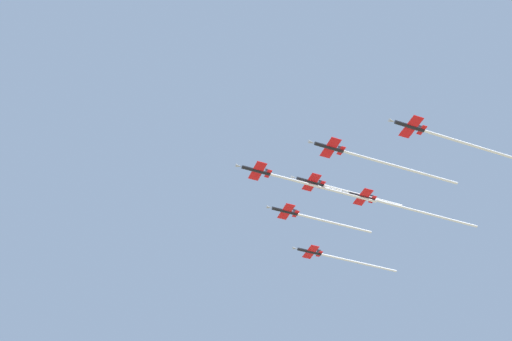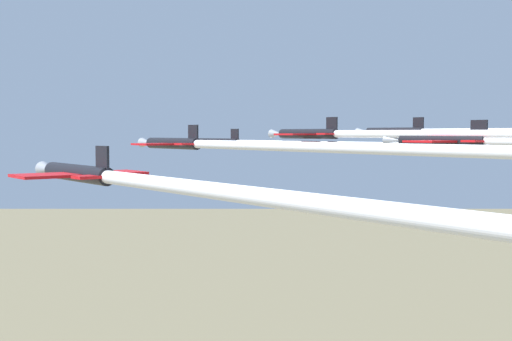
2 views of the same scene
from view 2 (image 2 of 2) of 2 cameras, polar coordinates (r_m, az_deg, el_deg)
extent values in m
cylinder|color=black|center=(86.37, -3.34, 2.47)|extent=(8.25, 5.39, 1.09)
cone|color=#9EA3AD|center=(90.93, -5.25, 2.51)|extent=(2.23, 1.88, 1.03)
cube|color=red|center=(85.96, -3.15, 2.43)|extent=(6.69, 8.43, 0.18)
cube|color=red|center=(83.16, -1.84, 2.44)|extent=(2.88, 3.60, 0.18)
cube|color=black|center=(83.21, -1.87, 3.05)|extent=(1.45, 0.93, 1.78)
cylinder|color=white|center=(68.82, 7.16, 2.23)|extent=(31.65, 18.72, 0.76)
cylinder|color=black|center=(64.08, -7.30, 2.37)|extent=(8.25, 5.39, 1.09)
cone|color=#9EA3AD|center=(68.85, -9.56, 2.42)|extent=(2.23, 1.88, 1.03)
cube|color=red|center=(63.66, -7.08, 2.32)|extent=(6.69, 8.43, 0.18)
cube|color=red|center=(60.74, -5.47, 2.33)|extent=(2.88, 3.60, 0.18)
cube|color=black|center=(60.80, -5.52, 3.17)|extent=(1.45, 0.93, 1.78)
cylinder|color=white|center=(44.93, 8.10, 1.96)|extent=(34.16, 20.17, 0.76)
cylinder|color=black|center=(84.94, 12.00, 3.33)|extent=(8.25, 5.39, 1.09)
cone|color=#9EA3AD|center=(88.59, 9.34, 3.36)|extent=(2.23, 1.88, 1.03)
cube|color=red|center=(84.62, 12.25, 3.30)|extent=(6.69, 8.43, 0.18)
cube|color=red|center=(82.45, 14.05, 3.31)|extent=(2.88, 3.60, 0.18)
cube|color=black|center=(82.50, 14.02, 3.93)|extent=(1.45, 0.93, 1.78)
cylinder|color=black|center=(72.26, 4.55, 3.22)|extent=(8.25, 5.39, 1.09)
cone|color=#9EA3AD|center=(76.41, 1.83, 3.23)|extent=(2.23, 1.88, 1.03)
cube|color=red|center=(71.89, 4.81, 3.18)|extent=(6.69, 8.43, 0.18)
cube|color=red|center=(69.40, 6.69, 3.20)|extent=(2.88, 3.60, 0.18)
cube|color=black|center=(69.46, 6.65, 3.94)|extent=(1.45, 0.93, 1.78)
cylinder|color=white|center=(59.76, 16.42, 3.07)|extent=(24.64, 14.67, 0.76)
cylinder|color=black|center=(42.50, -15.36, -0.22)|extent=(8.25, 5.39, 1.09)
cone|color=#9EA3AD|center=(47.58, -17.80, 0.11)|extent=(2.23, 1.88, 1.03)
cube|color=red|center=(42.05, -15.11, -0.32)|extent=(6.69, 8.43, 0.18)
cube|color=red|center=(38.92, -13.23, -0.51)|extent=(2.88, 3.60, 0.18)
cube|color=black|center=(38.94, -13.29, 0.81)|extent=(1.45, 0.93, 1.78)
cylinder|color=white|center=(22.91, 6.54, -3.08)|extent=(32.42, 19.17, 0.76)
cylinder|color=black|center=(60.16, 15.90, 2.53)|extent=(8.25, 5.39, 1.09)
cone|color=#9EA3AD|center=(63.58, 11.98, 2.63)|extent=(2.23, 1.88, 1.03)
cube|color=red|center=(59.87, 16.28, 2.48)|extent=(6.69, 8.43, 0.18)
cube|color=red|center=(57.91, 18.98, 2.45)|extent=(2.88, 3.60, 0.18)
cube|color=black|center=(57.95, 18.94, 3.33)|extent=(1.45, 0.93, 1.78)
camera|label=1|loc=(174.47, -64.01, -39.80)|focal=39.10mm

